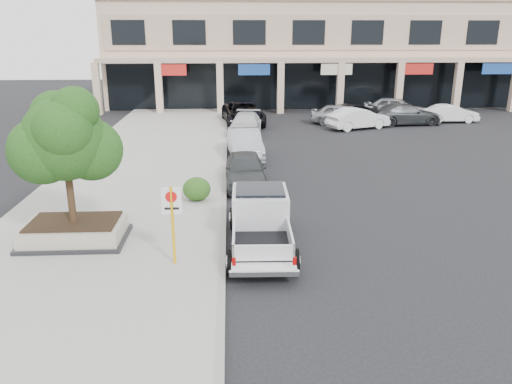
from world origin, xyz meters
TOP-DOWN VIEW (x-y plane):
  - ground at (0.00, 0.00)m, footprint 120.00×120.00m
  - sidewalk at (-5.50, 6.00)m, footprint 8.00×52.00m
  - curb at (-1.55, 6.00)m, footprint 0.20×52.00m
  - strip_mall at (8.00, 33.93)m, footprint 40.55×12.43m
  - planter at (-6.22, 0.17)m, footprint 3.20×2.20m
  - planter_tree at (-6.09, 0.33)m, footprint 2.90×2.55m
  - no_parking_sign at (-2.91, -1.64)m, footprint 0.55×0.09m
  - hedge at (-2.60, 4.00)m, footprint 1.10×0.99m
  - pickup_truck at (-0.35, -0.40)m, footprint 2.14×5.42m
  - curb_car_a at (-0.61, 6.39)m, footprint 1.80×4.34m
  - curb_car_b at (-0.46, 11.52)m, footprint 1.96×4.78m
  - curb_car_c at (-0.22, 18.06)m, footprint 2.55×5.01m
  - curb_car_d at (-0.26, 21.81)m, footprint 3.34×6.16m
  - lot_car_a at (6.91, 21.53)m, footprint 4.66×2.77m
  - lot_car_b at (7.74, 19.65)m, footprint 4.77×3.14m
  - lot_car_c at (11.64, 21.14)m, footprint 5.44×2.66m
  - lot_car_d at (8.33, 22.71)m, footprint 5.53×4.20m
  - lot_car_e at (11.78, 23.88)m, footprint 5.26×3.75m
  - lot_car_f at (15.38, 21.96)m, footprint 4.05×1.51m

SIDE VIEW (x-z plane):
  - ground at x=0.00m, z-range 0.00..0.00m
  - sidewalk at x=-5.50m, z-range 0.00..0.15m
  - curb at x=-1.55m, z-range 0.00..0.15m
  - planter at x=-6.22m, z-range 0.14..0.82m
  - hedge at x=-2.60m, z-range 0.15..1.08m
  - lot_car_f at x=15.38m, z-range 0.00..1.32m
  - curb_car_c at x=-0.22m, z-range 0.00..1.39m
  - lot_car_d at x=8.33m, z-range 0.00..1.40m
  - curb_car_a at x=-0.61m, z-range 0.00..1.47m
  - lot_car_b at x=7.74m, z-range 0.00..1.49m
  - lot_car_a at x=6.91m, z-range 0.00..1.49m
  - lot_car_c at x=11.64m, z-range 0.00..1.52m
  - curb_car_b at x=-0.46m, z-range 0.00..1.54m
  - curb_car_d at x=-0.26m, z-range 0.00..1.64m
  - lot_car_e at x=11.78m, z-range 0.00..1.66m
  - pickup_truck at x=-0.35m, z-range 0.00..1.69m
  - no_parking_sign at x=-2.91m, z-range 0.48..2.78m
  - planter_tree at x=-6.09m, z-range 1.41..5.41m
  - strip_mall at x=8.00m, z-range 0.00..9.50m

